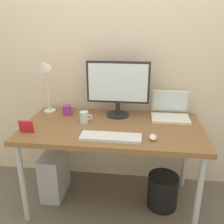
% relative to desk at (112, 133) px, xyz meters
% --- Properties ---
extents(ground_plane, '(6.00, 6.00, 0.00)m').
position_rel_desk_xyz_m(ground_plane, '(0.00, 0.00, -0.68)').
color(ground_plane, '#665B51').
extents(back_wall, '(4.40, 0.04, 2.60)m').
position_rel_desk_xyz_m(back_wall, '(0.00, 0.43, 0.62)').
color(back_wall, beige).
rests_on(back_wall, ground_plane).
extents(desk, '(1.44, 0.74, 0.74)m').
position_rel_desk_xyz_m(desk, '(0.00, 0.00, 0.00)').
color(desk, brown).
rests_on(desk, ground_plane).
extents(monitor, '(0.54, 0.20, 0.48)m').
position_rel_desk_xyz_m(monitor, '(0.02, 0.24, 0.34)').
color(monitor, '#232328').
rests_on(monitor, desk).
extents(laptop, '(0.32, 0.26, 0.23)m').
position_rel_desk_xyz_m(laptop, '(0.48, 0.25, 0.12)').
color(laptop, silver).
rests_on(laptop, desk).
extents(desk_lamp, '(0.11, 0.16, 0.50)m').
position_rel_desk_xyz_m(desk_lamp, '(-0.62, 0.24, 0.42)').
color(desk_lamp, silver).
rests_on(desk_lamp, desk).
extents(keyboard, '(0.44, 0.14, 0.02)m').
position_rel_desk_xyz_m(keyboard, '(0.02, -0.23, 0.07)').
color(keyboard, silver).
rests_on(keyboard, desk).
extents(mouse, '(0.06, 0.09, 0.03)m').
position_rel_desk_xyz_m(mouse, '(0.32, -0.20, 0.08)').
color(mouse, silver).
rests_on(mouse, desk).
extents(coffee_mug, '(0.11, 0.08, 0.09)m').
position_rel_desk_xyz_m(coffee_mug, '(-0.43, 0.21, 0.11)').
color(coffee_mug, purple).
rests_on(coffee_mug, desk).
extents(glass_cup, '(0.11, 0.07, 0.10)m').
position_rel_desk_xyz_m(glass_cup, '(-0.24, 0.04, 0.11)').
color(glass_cup, silver).
rests_on(glass_cup, desk).
extents(photo_frame, '(0.11, 0.02, 0.09)m').
position_rel_desk_xyz_m(photo_frame, '(-0.63, -0.20, 0.11)').
color(photo_frame, red).
rests_on(photo_frame, desk).
extents(computer_tower, '(0.18, 0.36, 0.42)m').
position_rel_desk_xyz_m(computer_tower, '(-0.54, 0.05, -0.47)').
color(computer_tower, '#B2B2B7').
rests_on(computer_tower, ground_plane).
extents(wastebasket, '(0.26, 0.26, 0.30)m').
position_rel_desk_xyz_m(wastebasket, '(0.44, -0.01, -0.53)').
color(wastebasket, black).
rests_on(wastebasket, ground_plane).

